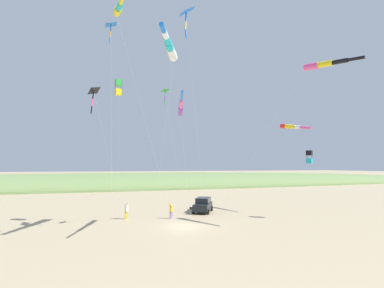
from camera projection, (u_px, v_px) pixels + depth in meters
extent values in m
plane|color=tan|center=(186.00, 226.00, 28.17)|extent=(600.00, 600.00, 0.00)
ellipsoid|color=#6B844C|center=(130.00, 187.00, 80.37)|extent=(28.00, 240.00, 8.09)
cube|color=black|center=(203.00, 206.00, 36.74)|extent=(4.64, 3.78, 0.84)
cube|color=black|center=(203.00, 200.00, 37.13)|extent=(3.05, 2.71, 0.68)
cylinder|color=black|center=(208.00, 212.00, 35.08)|extent=(0.68, 0.52, 0.66)
cylinder|color=black|center=(193.00, 211.00, 35.49)|extent=(0.68, 0.52, 0.66)
cylinder|color=black|center=(212.00, 208.00, 37.93)|extent=(0.68, 0.52, 0.66)
cylinder|color=black|center=(198.00, 208.00, 38.33)|extent=(0.68, 0.52, 0.66)
cube|color=black|center=(192.00, 208.00, 39.28)|extent=(0.60, 0.40, 0.36)
cube|color=white|center=(192.00, 206.00, 39.30)|extent=(0.62, 0.42, 0.06)
cube|color=gold|center=(126.00, 215.00, 32.04)|extent=(0.18, 0.34, 0.85)
cylinder|color=silver|center=(126.00, 208.00, 32.10)|extent=(0.40, 0.40, 0.70)
sphere|color=#A37551|center=(127.00, 204.00, 32.14)|extent=(0.26, 0.26, 0.26)
cylinder|color=silver|center=(125.00, 204.00, 31.92)|extent=(0.12, 0.43, 0.53)
cylinder|color=silver|center=(125.00, 203.00, 32.25)|extent=(0.12, 0.43, 0.53)
cube|color=#8E6B9E|center=(171.00, 215.00, 32.35)|extent=(0.24, 0.33, 0.75)
cylinder|color=gold|center=(171.00, 209.00, 32.41)|extent=(0.44, 0.44, 0.62)
sphere|color=beige|center=(171.00, 205.00, 32.44)|extent=(0.23, 0.23, 0.23)
cylinder|color=gold|center=(171.00, 205.00, 32.23)|extent=(0.21, 0.39, 0.47)
cylinder|color=gold|center=(169.00, 205.00, 32.47)|extent=(0.21, 0.39, 0.47)
cube|color=black|center=(309.00, 153.00, 32.38)|extent=(0.78, 0.78, 0.56)
cube|color=#1EB7C6|center=(309.00, 161.00, 32.31)|extent=(0.78, 0.78, 0.56)
cylinder|color=black|center=(313.00, 157.00, 32.40)|extent=(0.02, 0.02, 1.47)
cylinder|color=black|center=(307.00, 157.00, 32.74)|extent=(0.02, 0.02, 1.47)
cylinder|color=black|center=(311.00, 157.00, 31.95)|extent=(0.02, 0.02, 1.47)
cylinder|color=black|center=(306.00, 157.00, 32.30)|extent=(0.02, 0.02, 1.47)
cylinder|color=white|center=(261.00, 190.00, 34.18)|extent=(7.13, 8.19, 6.25)
cylinder|color=red|center=(284.00, 126.00, 39.34)|extent=(1.02, 0.78, 0.76)
cylinder|color=yellow|center=(288.00, 127.00, 38.61)|extent=(1.00, 0.71, 0.69)
cylinder|color=yellow|center=(293.00, 127.00, 37.88)|extent=(0.97, 0.64, 0.62)
cylinder|color=white|center=(298.00, 127.00, 37.16)|extent=(0.95, 0.57, 0.56)
cylinder|color=#EF4C93|center=(303.00, 127.00, 36.43)|extent=(0.92, 0.50, 0.49)
cylinder|color=#EF4C93|center=(308.00, 128.00, 35.70)|extent=(0.90, 0.43, 0.42)
cylinder|color=white|center=(244.00, 168.00, 39.73)|extent=(4.09, 9.57, 11.34)
cylinder|color=purple|center=(180.00, 111.00, 28.49)|extent=(2.68, 1.08, 0.53)
cylinder|color=#EF4C93|center=(181.00, 104.00, 25.87)|extent=(2.64, 0.96, 0.41)
cylinder|color=blue|center=(182.00, 96.00, 23.25)|extent=(2.61, 0.84, 0.29)
cylinder|color=white|center=(186.00, 169.00, 32.38)|extent=(5.49, 2.83, 11.28)
cylinder|color=yellow|center=(117.00, 11.00, 24.00)|extent=(1.38, 0.69, 0.83)
cylinder|color=#1EB7C6|center=(119.00, 6.00, 22.85)|extent=(1.33, 0.53, 0.67)
cylinder|color=yellow|center=(122.00, 1.00, 21.71)|extent=(1.29, 0.36, 0.50)
cylinder|color=white|center=(148.00, 132.00, 29.89)|extent=(10.40, 7.36, 18.93)
cylinder|color=white|center=(173.00, 55.00, 28.93)|extent=(1.44, 1.25, 0.88)
cylinder|color=white|center=(171.00, 51.00, 27.74)|extent=(1.40, 1.16, 0.78)
cylinder|color=#1EB7C6|center=(169.00, 46.00, 26.55)|extent=(1.37, 1.07, 0.69)
cylinder|color=#1EB7C6|center=(167.00, 40.00, 25.36)|extent=(1.33, 0.99, 0.59)
cylinder|color=white|center=(165.00, 34.00, 24.17)|extent=(1.30, 0.90, 0.50)
cylinder|color=blue|center=(163.00, 28.00, 22.97)|extent=(1.26, 0.81, 0.40)
cylinder|color=white|center=(163.00, 143.00, 30.76)|extent=(4.36, 1.07, 16.92)
cylinder|color=#EF4C93|center=(311.00, 66.00, 29.80)|extent=(1.63, 1.24, 0.81)
cylinder|color=yellow|center=(325.00, 64.00, 28.75)|extent=(1.56, 1.12, 0.68)
cylinder|color=black|center=(340.00, 61.00, 27.70)|extent=(1.50, 1.00, 0.55)
cylinder|color=black|center=(356.00, 59.00, 26.65)|extent=(1.44, 0.88, 0.43)
cylinder|color=white|center=(258.00, 148.00, 33.55)|extent=(9.96, 5.67, 16.22)
pyramid|color=blue|center=(111.00, 24.00, 30.38)|extent=(1.79, 1.67, 0.36)
cylinder|color=black|center=(111.00, 25.00, 30.39)|extent=(0.78, 1.09, 0.28)
cylinder|color=blue|center=(111.00, 28.00, 30.34)|extent=(0.16, 0.14, 0.68)
cylinder|color=orange|center=(110.00, 34.00, 30.28)|extent=(0.14, 0.20, 0.68)
cylinder|color=blue|center=(110.00, 40.00, 30.21)|extent=(0.13, 0.11, 0.68)
cylinder|color=white|center=(111.00, 125.00, 31.86)|extent=(4.59, 0.72, 20.93)
pyramid|color=blue|center=(186.00, 11.00, 26.56)|extent=(2.15, 1.76, 0.84)
cylinder|color=black|center=(186.00, 12.00, 26.60)|extent=(0.56, 1.33, 0.92)
cylinder|color=blue|center=(186.00, 17.00, 26.56)|extent=(0.18, 0.20, 0.84)
cylinder|color=yellow|center=(186.00, 25.00, 26.44)|extent=(0.27, 0.24, 0.85)
cylinder|color=blue|center=(186.00, 34.00, 26.31)|extent=(0.22, 0.26, 0.85)
cylinder|color=white|center=(197.00, 129.00, 31.81)|extent=(10.81, 5.75, 20.23)
cube|color=green|center=(118.00, 83.00, 29.91)|extent=(0.70, 0.70, 0.62)
cube|color=yellow|center=(118.00, 92.00, 29.83)|extent=(0.70, 0.70, 0.62)
cylinder|color=black|center=(122.00, 87.00, 29.73)|extent=(0.02, 0.02, 1.62)
cylinder|color=black|center=(121.00, 88.00, 30.28)|extent=(0.02, 0.02, 1.62)
cylinder|color=black|center=(116.00, 86.00, 29.46)|extent=(0.02, 0.02, 1.62)
cylinder|color=black|center=(115.00, 88.00, 30.02)|extent=(0.02, 0.02, 1.62)
cylinder|color=white|center=(118.00, 159.00, 31.36)|extent=(4.21, 0.47, 13.36)
pyramid|color=green|center=(165.00, 90.00, 28.36)|extent=(1.22, 1.01, 0.31)
cylinder|color=black|center=(165.00, 91.00, 28.35)|extent=(0.34, 0.85, 0.29)
cylinder|color=green|center=(165.00, 93.00, 28.31)|extent=(0.11, 0.08, 0.47)
cylinder|color=purple|center=(165.00, 98.00, 28.25)|extent=(0.11, 0.15, 0.48)
cylinder|color=green|center=(165.00, 103.00, 28.21)|extent=(0.13, 0.10, 0.48)
cylinder|color=white|center=(176.00, 159.00, 31.44)|extent=(6.36, 3.90, 13.39)
pyramid|color=black|center=(93.00, 90.00, 24.79)|extent=(1.60, 1.20, 0.62)
cylinder|color=black|center=(94.00, 91.00, 24.79)|extent=(0.28, 1.09, 0.68)
cylinder|color=black|center=(93.00, 95.00, 24.77)|extent=(0.18, 0.20, 0.66)
cylinder|color=#EF4C93|center=(92.00, 103.00, 24.75)|extent=(0.18, 0.19, 0.65)
cylinder|color=black|center=(91.00, 110.00, 24.70)|extent=(0.11, 0.16, 0.65)
cylinder|color=white|center=(110.00, 163.00, 29.72)|extent=(10.34, 3.31, 12.42)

